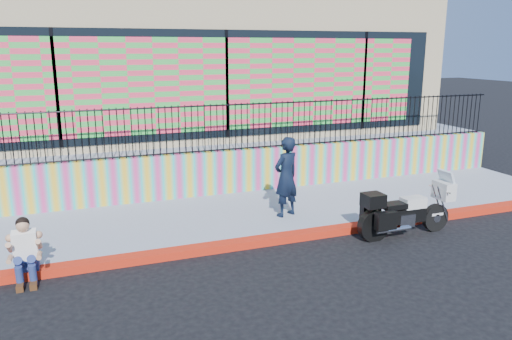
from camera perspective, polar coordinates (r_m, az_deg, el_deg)
name	(u,v)px	position (r m, az deg, el deg)	size (l,w,h in m)	color
ground	(289,240)	(10.20, 3.83, -8.04)	(90.00, 90.00, 0.00)	black
red_curb	(289,237)	(10.17, 3.84, -7.65)	(16.00, 0.30, 0.15)	#B8230D
sidewalk	(260,212)	(11.60, 0.48, -4.88)	(16.00, 3.00, 0.15)	gray
mural_wall	(238,171)	(12.88, -2.07, -0.10)	(16.00, 0.20, 1.10)	#DB3985
metal_fence	(238,127)	(12.65, -2.11, 4.96)	(15.80, 0.04, 1.20)	black
elevated_platform	(192,141)	(17.70, -7.32, 3.36)	(16.00, 10.00, 1.25)	gray
storefront_building	(191,65)	(17.21, -7.42, 11.86)	(14.00, 8.06, 4.00)	tan
police_motorcycle	(404,210)	(10.69, 16.59, -4.43)	(2.12, 0.70, 1.32)	black
police_officer	(286,177)	(10.95, 3.46, -0.78)	(0.65, 0.43, 1.78)	black
seated_man	(25,257)	(9.14, -24.85, -8.98)	(0.54, 0.71, 1.06)	navy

